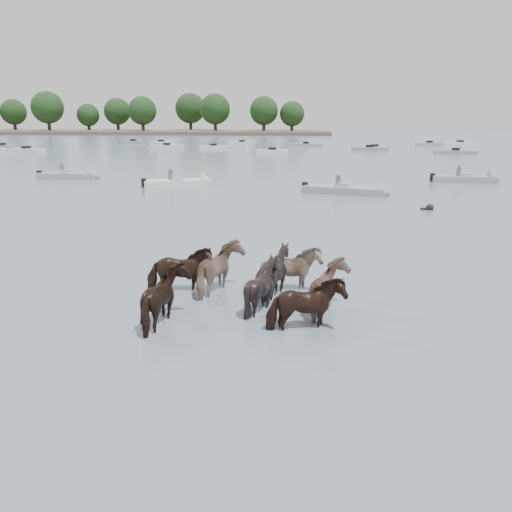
{
  "coord_description": "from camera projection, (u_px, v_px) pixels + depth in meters",
  "views": [
    {
      "loc": [
        -0.55,
        -11.86,
        4.98
      ],
      "look_at": [
        -1.54,
        2.73,
        1.1
      ],
      "focal_mm": 36.85,
      "sensor_mm": 36.0,
      "label": 1
    }
  ],
  "objects": [
    {
      "name": "distant_flotilla",
      "position": [
        290.0,
        147.0,
        84.63
      ],
      "size": [
        104.94,
        28.89,
        0.93
      ],
      "color": "gray",
      "rests_on": "ground"
    },
    {
      "name": "motorboat_c",
      "position": [
        473.0,
        179.0,
        41.38
      ],
      "size": [
        5.42,
        2.06,
        1.92
      ],
      "rotation": [
        0.0,
        0.0,
        -0.09
      ],
      "color": "gray",
      "rests_on": "ground"
    },
    {
      "name": "swimming_pony",
      "position": [
        429.0,
        208.0,
        29.05
      ],
      "size": [
        0.72,
        0.44,
        0.44
      ],
      "color": "black",
      "rests_on": "ground"
    },
    {
      "name": "treeline",
      "position": [
        65.0,
        111.0,
        160.56
      ],
      "size": [
        149.43,
        23.85,
        12.49
      ],
      "color": "#382619",
      "rests_on": "ground"
    },
    {
      "name": "motorboat_b",
      "position": [
        356.0,
        191.0,
        34.79
      ],
      "size": [
        6.08,
        3.41,
        1.92
      ],
      "rotation": [
        0.0,
        0.0,
        -0.33
      ],
      "color": "gray",
      "rests_on": "ground"
    },
    {
      "name": "motorboat_a",
      "position": [
        186.0,
        183.0,
        39.13
      ],
      "size": [
        5.42,
        3.33,
        1.92
      ],
      "rotation": [
        0.0,
        0.0,
        0.36
      ],
      "color": "silver",
      "rests_on": "ground"
    },
    {
      "name": "ground",
      "position": [
        312.0,
        330.0,
        12.68
      ],
      "size": [
        400.0,
        400.0,
        0.0
      ],
      "primitive_type": "plane",
      "color": "slate",
      "rests_on": "ground"
    },
    {
      "name": "motorboat_f",
      "position": [
        76.0,
        176.0,
        43.81
      ],
      "size": [
        5.35,
        1.77,
        1.92
      ],
      "rotation": [
        0.0,
        0.0,
        0.03
      ],
      "color": "gray",
      "rests_on": "ground"
    },
    {
      "name": "pony_herd",
      "position": [
        250.0,
        285.0,
        14.3
      ],
      "size": [
        6.13,
        4.52,
        1.7
      ],
      "color": "black",
      "rests_on": "ground"
    },
    {
      "name": "shoreline",
      "position": [
        67.0,
        132.0,
        161.79
      ],
      "size": [
        160.0,
        30.0,
        1.0
      ],
      "primitive_type": "cube",
      "color": "#4C4233",
      "rests_on": "ground"
    }
  ]
}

